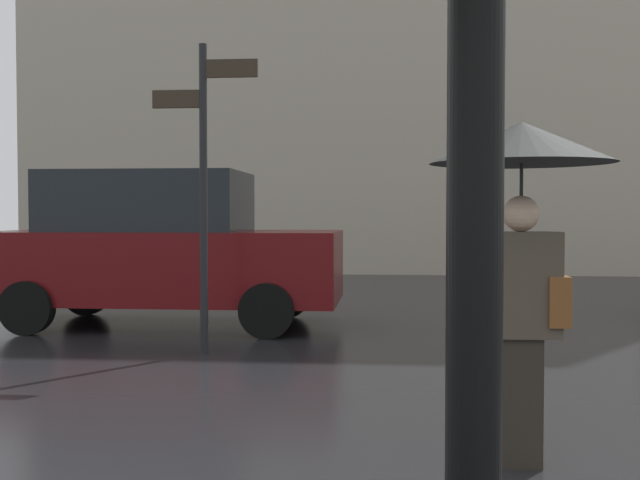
# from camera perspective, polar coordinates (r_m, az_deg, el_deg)

# --- Properties ---
(pedestrian_with_umbrella) EXTENTS (1.03, 1.03, 1.94)m
(pedestrian_with_umbrella) POSITION_cam_1_polar(r_m,az_deg,el_deg) (4.42, 14.87, 3.63)
(pedestrian_with_umbrella) COLOR #2A241E
(pedestrian_with_umbrella) RESTS_ON ground
(parked_car_left) EXTENTS (4.39, 1.95, 1.95)m
(parked_car_left) POSITION_cam_1_polar(r_m,az_deg,el_deg) (9.91, -11.73, -0.61)
(parked_car_left) COLOR #590C0F
(parked_car_left) RESTS_ON ground
(street_signpost) EXTENTS (1.08, 0.08, 3.14)m
(street_signpost) POSITION_cam_1_polar(r_m,az_deg,el_deg) (7.85, -8.67, 5.39)
(street_signpost) COLOR black
(street_signpost) RESTS_ON ground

